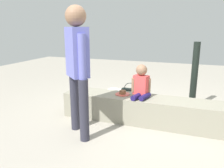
{
  "coord_description": "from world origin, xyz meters",
  "views": [
    {
      "loc": [
        0.64,
        -3.11,
        1.39
      ],
      "look_at": [
        -0.39,
        -0.33,
        0.63
      ],
      "focal_mm": 35.94,
      "sensor_mm": 36.0,
      "label": 1
    }
  ],
  "objects_px": {
    "cake_box_white": "(113,92)",
    "handbag_black_leather": "(130,93)",
    "water_bottle_near_gift": "(163,106)",
    "adult_standing": "(77,60)",
    "child_seated": "(141,83)",
    "gift_bag": "(118,99)",
    "cake_plate": "(123,93)",
    "party_cup_red": "(105,99)"
  },
  "relations": [
    {
      "from": "cake_box_white",
      "to": "handbag_black_leather",
      "type": "bearing_deg",
      "value": -10.75
    },
    {
      "from": "water_bottle_near_gift",
      "to": "handbag_black_leather",
      "type": "relative_size",
      "value": 0.56
    },
    {
      "from": "water_bottle_near_gift",
      "to": "adult_standing",
      "type": "bearing_deg",
      "value": -126.11
    },
    {
      "from": "child_seated",
      "to": "gift_bag",
      "type": "bearing_deg",
      "value": 135.4
    },
    {
      "from": "cake_plate",
      "to": "gift_bag",
      "type": "height_order",
      "value": "cake_plate"
    },
    {
      "from": "gift_bag",
      "to": "party_cup_red",
      "type": "relative_size",
      "value": 3.22
    },
    {
      "from": "adult_standing",
      "to": "water_bottle_near_gift",
      "type": "height_order",
      "value": "adult_standing"
    },
    {
      "from": "party_cup_red",
      "to": "gift_bag",
      "type": "bearing_deg",
      "value": -21.82
    },
    {
      "from": "cake_box_white",
      "to": "handbag_black_leather",
      "type": "distance_m",
      "value": 0.39
    },
    {
      "from": "child_seated",
      "to": "adult_standing",
      "type": "bearing_deg",
      "value": -133.59
    },
    {
      "from": "cake_plate",
      "to": "handbag_black_leather",
      "type": "xyz_separation_m",
      "value": [
        -0.17,
        1.02,
        -0.3
      ]
    },
    {
      "from": "adult_standing",
      "to": "cake_box_white",
      "type": "height_order",
      "value": "adult_standing"
    },
    {
      "from": "cake_box_white",
      "to": "water_bottle_near_gift",
      "type": "bearing_deg",
      "value": -26.66
    },
    {
      "from": "cake_plate",
      "to": "water_bottle_near_gift",
      "type": "relative_size",
      "value": 1.23
    },
    {
      "from": "cake_plate",
      "to": "water_bottle_near_gift",
      "type": "height_order",
      "value": "cake_plate"
    },
    {
      "from": "cake_plate",
      "to": "party_cup_red",
      "type": "relative_size",
      "value": 2.35
    },
    {
      "from": "child_seated",
      "to": "party_cup_red",
      "type": "xyz_separation_m",
      "value": [
        -0.84,
        0.65,
        -0.55
      ]
    },
    {
      "from": "party_cup_red",
      "to": "cake_box_white",
      "type": "height_order",
      "value": "cake_box_white"
    },
    {
      "from": "child_seated",
      "to": "cake_box_white",
      "type": "xyz_separation_m",
      "value": [
        -0.84,
        1.12,
        -0.54
      ]
    },
    {
      "from": "adult_standing",
      "to": "party_cup_red",
      "type": "bearing_deg",
      "value": 98.01
    },
    {
      "from": "party_cup_red",
      "to": "cake_box_white",
      "type": "distance_m",
      "value": 0.47
    },
    {
      "from": "cake_plate",
      "to": "cake_box_white",
      "type": "xyz_separation_m",
      "value": [
        -0.55,
        1.09,
        -0.35
      ]
    },
    {
      "from": "gift_bag",
      "to": "adult_standing",
      "type": "bearing_deg",
      "value": -95.24
    },
    {
      "from": "gift_bag",
      "to": "cake_box_white",
      "type": "relative_size",
      "value": 0.96
    },
    {
      "from": "gift_bag",
      "to": "cake_box_white",
      "type": "xyz_separation_m",
      "value": [
        -0.3,
        0.59,
        -0.07
      ]
    },
    {
      "from": "adult_standing",
      "to": "gift_bag",
      "type": "height_order",
      "value": "adult_standing"
    },
    {
      "from": "adult_standing",
      "to": "cake_box_white",
      "type": "bearing_deg",
      "value": 95.95
    },
    {
      "from": "water_bottle_near_gift",
      "to": "cake_plate",
      "type": "bearing_deg",
      "value": -135.68
    },
    {
      "from": "handbag_black_leather",
      "to": "child_seated",
      "type": "bearing_deg",
      "value": -66.45
    },
    {
      "from": "gift_bag",
      "to": "handbag_black_leather",
      "type": "bearing_deg",
      "value": 80.85
    },
    {
      "from": "adult_standing",
      "to": "gift_bag",
      "type": "distance_m",
      "value": 1.49
    },
    {
      "from": "child_seated",
      "to": "cake_plate",
      "type": "bearing_deg",
      "value": 174.14
    },
    {
      "from": "cake_box_white",
      "to": "party_cup_red",
      "type": "bearing_deg",
      "value": -89.98
    },
    {
      "from": "child_seated",
      "to": "handbag_black_leather",
      "type": "bearing_deg",
      "value": 113.55
    },
    {
      "from": "adult_standing",
      "to": "gift_bag",
      "type": "xyz_separation_m",
      "value": [
        0.11,
        1.22,
        -0.86
      ]
    },
    {
      "from": "party_cup_red",
      "to": "handbag_black_leather",
      "type": "xyz_separation_m",
      "value": [
        0.38,
        0.4,
        0.06
      ]
    },
    {
      "from": "adult_standing",
      "to": "handbag_black_leather",
      "type": "height_order",
      "value": "adult_standing"
    },
    {
      "from": "adult_standing",
      "to": "cake_box_white",
      "type": "xyz_separation_m",
      "value": [
        -0.19,
        1.81,
        -0.93
      ]
    },
    {
      "from": "adult_standing",
      "to": "water_bottle_near_gift",
      "type": "xyz_separation_m",
      "value": [
        0.92,
        1.25,
        -0.9
      ]
    },
    {
      "from": "water_bottle_near_gift",
      "to": "cake_box_white",
      "type": "bearing_deg",
      "value": 153.34
    },
    {
      "from": "child_seated",
      "to": "party_cup_red",
      "type": "height_order",
      "value": "child_seated"
    },
    {
      "from": "adult_standing",
      "to": "handbag_black_leather",
      "type": "xyz_separation_m",
      "value": [
        0.2,
        1.74,
        -0.88
      ]
    }
  ]
}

